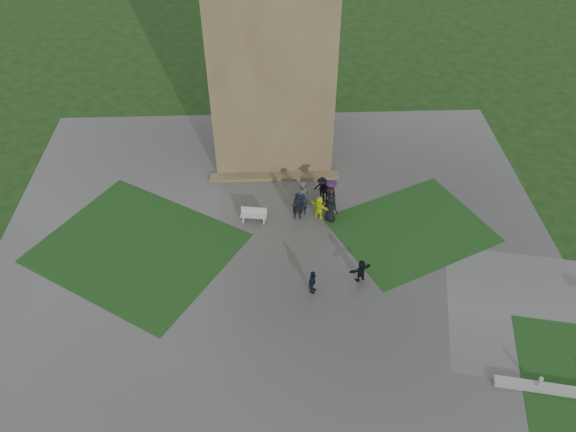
{
  "coord_description": "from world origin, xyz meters",
  "views": [
    {
      "loc": [
        -0.22,
        -20.36,
        24.21
      ],
      "look_at": [
        0.74,
        5.24,
        1.2
      ],
      "focal_mm": 35.0,
      "sensor_mm": 36.0,
      "label": 1
    }
  ],
  "objects_px": {
    "pedestrian_near": "(361,271)",
    "bench": "(254,215)",
    "tower": "(271,27)",
    "pedestrian_mid": "(312,282)"
  },
  "relations": [
    {
      "from": "pedestrian_near",
      "to": "tower",
      "type": "bearing_deg",
      "value": -95.64
    },
    {
      "from": "bench",
      "to": "pedestrian_near",
      "type": "height_order",
      "value": "pedestrian_near"
    },
    {
      "from": "bench",
      "to": "pedestrian_mid",
      "type": "bearing_deg",
      "value": -53.33
    },
    {
      "from": "tower",
      "to": "pedestrian_mid",
      "type": "distance_m",
      "value": 17.04
    },
    {
      "from": "tower",
      "to": "bench",
      "type": "xyz_separation_m",
      "value": [
        -1.4,
        -8.78,
        -8.49
      ]
    },
    {
      "from": "pedestrian_near",
      "to": "bench",
      "type": "bearing_deg",
      "value": -64.93
    },
    {
      "from": "tower",
      "to": "pedestrian_mid",
      "type": "bearing_deg",
      "value": -82.71
    },
    {
      "from": "bench",
      "to": "pedestrian_near",
      "type": "xyz_separation_m",
      "value": [
        6.11,
        -5.27,
        0.25
      ]
    },
    {
      "from": "pedestrian_mid",
      "to": "pedestrian_near",
      "type": "distance_m",
      "value": 2.92
    },
    {
      "from": "tower",
      "to": "bench",
      "type": "height_order",
      "value": "tower"
    }
  ]
}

